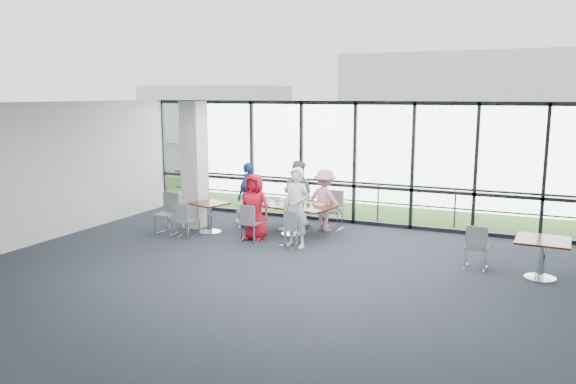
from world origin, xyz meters
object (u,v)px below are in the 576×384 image
at_px(diner_near_left, 255,207).
at_px(chair_spare_lb, 167,215).
at_px(chair_main_nl, 251,223).
at_px(chair_main_fl, 297,208).
at_px(structural_column, 194,165).
at_px(chair_spare_la, 186,221).
at_px(side_table_left, 209,208).
at_px(chair_main_fr, 333,211).
at_px(diner_far_right, 325,200).
at_px(chair_main_nr, 291,229).
at_px(chair_main_end, 247,211).
at_px(diner_far_left, 298,194).
at_px(side_table_right, 543,245).
at_px(diner_end, 250,196).
at_px(diner_near_right, 296,207).
at_px(main_table, 293,209).
at_px(chair_spare_r, 476,247).

relative_size(diner_near_left, chair_spare_lb, 1.59).
xyz_separation_m(chair_main_nl, chair_main_fl, (0.30, 2.05, -0.00)).
relative_size(structural_column, chair_main_fl, 3.80).
bearing_deg(diner_near_left, chair_spare_la, -161.21).
distance_m(side_table_left, chair_main_fr, 3.07).
distance_m(structural_column, diner_far_right, 3.41).
distance_m(chair_main_nr, chair_main_end, 2.20).
bearing_deg(chair_main_fl, diner_far_left, 127.10).
xyz_separation_m(side_table_right, diner_end, (-6.76, 1.39, 0.20)).
height_order(diner_near_right, chair_spare_la, diner_near_right).
distance_m(structural_column, diner_near_left, 2.19).
height_order(structural_column, chair_main_fl, structural_column).
xyz_separation_m(main_table, diner_near_right, (0.50, -0.98, 0.27)).
height_order(diner_near_right, chair_main_end, diner_near_right).
height_order(chair_main_nl, chair_main_fl, chair_main_nl).
distance_m(chair_main_fl, chair_spare_la, 3.01).
xyz_separation_m(main_table, chair_main_nr, (0.39, -1.01, -0.22)).
bearing_deg(chair_spare_r, chair_spare_la, -175.65).
xyz_separation_m(diner_near_left, chair_main_nl, (-0.01, -0.19, -0.35)).
xyz_separation_m(structural_column, chair_main_end, (1.22, 0.51, -1.18)).
distance_m(diner_far_right, chair_main_fr, 0.37).
height_order(chair_main_fl, chair_spare_la, chair_main_fl).
xyz_separation_m(diner_near_right, chair_main_nr, (-0.12, -0.03, -0.49)).
distance_m(diner_near_right, chair_spare_r, 3.85).
relative_size(diner_far_left, chair_main_fr, 1.81).
xyz_separation_m(diner_near_left, chair_main_end, (-0.75, 1.02, -0.36)).
relative_size(structural_column, diner_near_left, 2.06).
distance_m(diner_near_right, chair_spare_lb, 3.36).
distance_m(chair_main_nl, chair_main_end, 1.41).
bearing_deg(diner_near_right, chair_spare_la, -163.74).
xyz_separation_m(diner_near_right, chair_spare_r, (3.83, -0.05, -0.46)).
bearing_deg(structural_column, chair_main_nr, -14.44).
relative_size(diner_near_left, chair_spare_la, 1.93).
xyz_separation_m(side_table_left, diner_end, (0.69, 0.82, 0.23)).
bearing_deg(chair_spare_lb, main_table, -156.11).
height_order(main_table, side_table_right, same).
bearing_deg(chair_main_nr, chair_spare_lb, -158.50).
height_order(structural_column, side_table_left, structural_column).
height_order(structural_column, diner_end, structural_column).
bearing_deg(side_table_right, chair_main_fr, 156.35).
height_order(structural_column, chair_main_nl, structural_column).
height_order(side_table_right, diner_far_left, diner_far_left).
distance_m(side_table_left, chair_spare_lb, 1.04).
distance_m(main_table, chair_main_fr, 1.15).
xyz_separation_m(structural_column, chair_main_nr, (3.01, -0.77, -1.19)).
distance_m(side_table_right, diner_far_right, 5.31).
bearing_deg(chair_spare_la, structural_column, 95.03).
distance_m(chair_main_nr, chair_spare_la, 2.62).
height_order(side_table_right, chair_spare_r, chair_spare_r).
xyz_separation_m(side_table_left, chair_spare_lb, (-0.87, -0.55, -0.13)).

